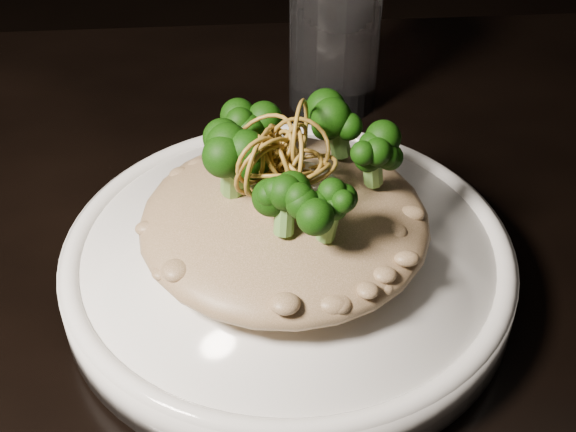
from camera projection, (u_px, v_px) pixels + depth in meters
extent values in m
cube|color=black|center=(196.00, 341.00, 0.50)|extent=(1.10, 0.80, 0.04)
cylinder|color=white|center=(288.00, 265.00, 0.51)|extent=(0.28, 0.28, 0.03)
ellipsoid|color=brown|center=(285.00, 221.00, 0.49)|extent=(0.18, 0.18, 0.04)
ellipsoid|color=silver|center=(295.00, 188.00, 0.47)|extent=(0.05, 0.05, 0.01)
cylinder|color=silver|center=(335.00, 32.00, 0.65)|extent=(0.08, 0.08, 0.13)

